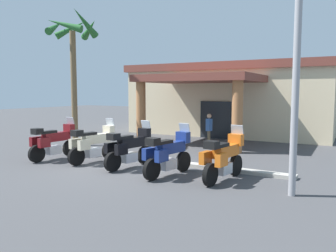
# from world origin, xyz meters

# --- Properties ---
(ground_plane) EXTENTS (80.00, 80.00, 0.00)m
(ground_plane) POSITION_xyz_m (0.00, 0.00, 0.00)
(ground_plane) COLOR #424244
(motel_building) EXTENTS (12.71, 11.80, 4.32)m
(motel_building) POSITION_xyz_m (-0.13, 11.96, 2.20)
(motel_building) COLOR beige
(motel_building) RESTS_ON ground_plane
(motorcycle_maroon) EXTENTS (0.73, 2.21, 1.61)m
(motorcycle_maroon) POSITION_xyz_m (-3.10, -0.22, 0.70)
(motorcycle_maroon) COLOR black
(motorcycle_maroon) RESTS_ON ground_plane
(motorcycle_cream) EXTENTS (0.81, 2.21, 1.61)m
(motorcycle_cream) POSITION_xyz_m (-1.36, 0.15, 0.70)
(motorcycle_cream) COLOR black
(motorcycle_cream) RESTS_ON ground_plane
(motorcycle_black) EXTENTS (0.83, 2.20, 1.61)m
(motorcycle_black) POSITION_xyz_m (0.37, 0.08, 0.70)
(motorcycle_black) COLOR black
(motorcycle_black) RESTS_ON ground_plane
(motorcycle_blue) EXTENTS (0.84, 2.20, 1.61)m
(motorcycle_blue) POSITION_xyz_m (2.10, -0.19, 0.70)
(motorcycle_blue) COLOR black
(motorcycle_blue) RESTS_ON ground_plane
(motorcycle_orange) EXTENTS (0.78, 2.21, 1.61)m
(motorcycle_orange) POSITION_xyz_m (3.83, 0.12, 0.70)
(motorcycle_orange) COLOR black
(motorcycle_orange) RESTS_ON ground_plane
(pedestrian) EXTENTS (0.32, 0.50, 1.61)m
(pedestrian) POSITION_xyz_m (0.96, 5.56, 0.92)
(pedestrian) COLOR brown
(pedestrian) RESTS_ON ground_plane
(palm_tree_roadside) EXTENTS (2.55, 2.58, 6.50)m
(palm_tree_roadside) POSITION_xyz_m (-4.93, 2.75, 4.89)
(palm_tree_roadside) COLOR brown
(palm_tree_roadside) RESTS_ON ground_plane
(curb_strip) EXTENTS (10.67, 0.36, 0.12)m
(curb_strip) POSITION_xyz_m (0.37, 1.40, 0.06)
(curb_strip) COLOR #ADA89E
(curb_strip) RESTS_ON ground_plane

